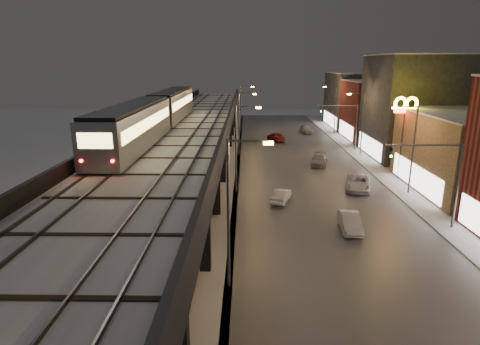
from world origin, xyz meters
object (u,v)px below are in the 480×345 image
object	(u,v)px
car_onc_silver	(350,223)
car_onc_red	(306,129)
car_mid_dark	(276,137)
car_onc_white	(319,160)
subway_train	(157,113)
car_onc_dark	(358,183)
car_near_white	(281,196)

from	to	relation	value
car_onc_silver	car_onc_red	bearing A→B (deg)	89.86
car_mid_dark	car_onc_white	size ratio (longest dim) A/B	1.02
car_mid_dark	car_onc_white	bearing A→B (deg)	87.28
car_onc_white	car_onc_red	size ratio (longest dim) A/B	1.03
subway_train	car_onc_dark	size ratio (longest dim) A/B	6.41
subway_train	car_onc_dark	bearing A→B (deg)	3.11
car_onc_dark	car_onc_white	distance (m)	10.78
car_onc_silver	car_onc_white	world-z (taller)	car_onc_silver
car_onc_dark	car_onc_silver	bearing A→B (deg)	-92.23
subway_train	car_mid_dark	xyz separation A→B (m)	(13.97, 28.73, -7.57)
car_onc_red	car_onc_silver	bearing A→B (deg)	-98.57
car_near_white	car_onc_red	size ratio (longest dim) A/B	0.84
car_onc_dark	car_onc_white	size ratio (longest dim) A/B	1.12
car_onc_white	subway_train	bearing A→B (deg)	-133.79
car_near_white	car_onc_white	xyz separation A→B (m)	(6.21, 14.53, 0.05)
car_near_white	car_onc_red	xyz separation A→B (m)	(8.12, 39.56, 0.14)
car_onc_white	car_onc_dark	bearing A→B (deg)	-63.98
car_onc_silver	car_onc_white	distance (m)	21.33
subway_train	car_near_white	distance (m)	14.67
car_near_white	car_onc_silver	bearing A→B (deg)	143.43
subway_train	car_onc_white	bearing A→B (deg)	32.37
subway_train	car_onc_dark	distance (m)	22.03
car_near_white	car_onc_silver	distance (m)	8.37
car_onc_dark	car_onc_red	xyz separation A→B (m)	(-0.37, 35.57, 0.04)
car_onc_silver	car_mid_dark	bearing A→B (deg)	98.49
subway_train	car_near_white	world-z (taller)	subway_train
car_onc_silver	car_onc_red	size ratio (longest dim) A/B	0.92
subway_train	car_onc_white	world-z (taller)	subway_train
subway_train	car_onc_silver	bearing A→B (deg)	-29.35
car_onc_silver	car_onc_red	xyz separation A→B (m)	(3.19, 46.32, 0.09)
car_near_white	car_mid_dark	bearing A→B (deg)	-75.87
car_mid_dark	subway_train	bearing A→B (deg)	46.79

